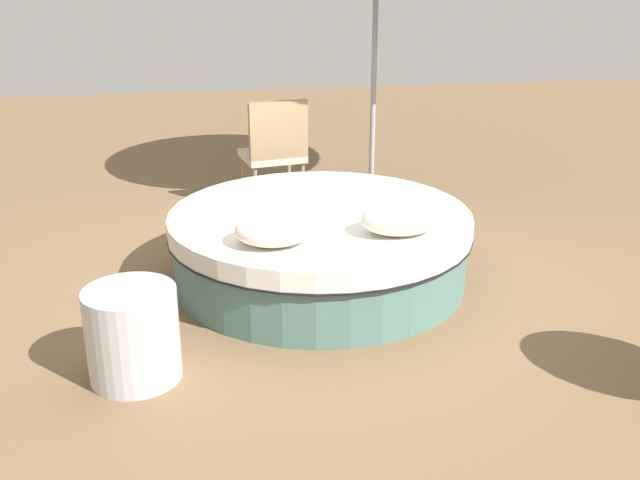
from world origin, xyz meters
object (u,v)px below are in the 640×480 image
throw_pillow_1 (401,219)px  patio_chair (275,146)px  side_table (133,334)px  round_bed (320,246)px  throw_pillow_0 (274,230)px

throw_pillow_1 → patio_chair: 2.25m
patio_chair → side_table: bearing=-121.2°
round_bed → patio_chair: patio_chair is taller
throw_pillow_0 → side_table: (0.83, 0.57, -0.33)m
throw_pillow_0 → patio_chair: 2.23m
round_bed → throw_pillow_1: 0.74m
patio_chair → side_table: patio_chair is taller
round_bed → patio_chair: 1.72m
round_bed → throw_pillow_0: 0.73m
side_table → patio_chair: bearing=-111.5°
side_table → throw_pillow_1: bearing=-159.9°
throw_pillow_1 → side_table: 1.77m
round_bed → patio_chair: bearing=-86.3°
round_bed → throw_pillow_1: size_ratio=4.12×
round_bed → side_table: side_table is taller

